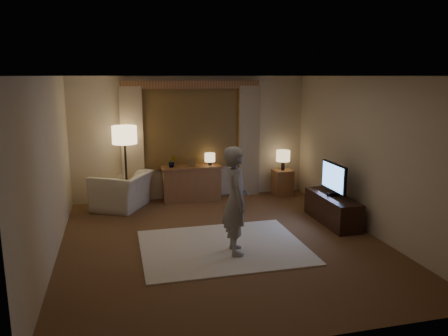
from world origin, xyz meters
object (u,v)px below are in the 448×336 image
object	(u,v)px
tv_stand	(332,209)
sideboard	(192,184)
armchair	(123,190)
person	(236,200)
side_table	(282,182)

from	to	relation	value
tv_stand	sideboard	bearing A→B (deg)	137.31
sideboard	armchair	size ratio (longest dim) A/B	1.10
sideboard	person	bearing A→B (deg)	-87.29
sideboard	side_table	bearing A→B (deg)	-1.41
armchair	side_table	bearing A→B (deg)	121.37
sideboard	tv_stand	world-z (taller)	sideboard
sideboard	tv_stand	xyz separation A→B (m)	(2.21, -2.04, -0.10)
side_table	person	distance (m)	3.52
side_table	person	bearing A→B (deg)	-122.98
armchair	sideboard	bearing A→B (deg)	126.65
person	side_table	bearing A→B (deg)	-28.57
tv_stand	side_table	bearing A→B (deg)	95.01
side_table	person	world-z (taller)	person
armchair	side_table	size ratio (longest dim) A/B	1.95
side_table	tv_stand	distance (m)	2.00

